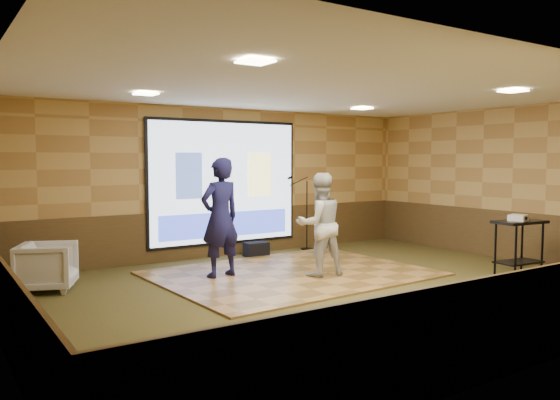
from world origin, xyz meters
TOP-DOWN VIEW (x-y plane):
  - ground at (0.00, 0.00)m, footprint 9.00×9.00m
  - room_shell at (0.00, 0.00)m, footprint 9.04×7.04m
  - wainscot_back at (0.00, 3.48)m, footprint 9.00×0.04m
  - wainscot_front at (0.00, -3.48)m, footprint 9.00×0.04m
  - wainscot_left at (-4.48, 0.00)m, footprint 0.04×7.00m
  - wainscot_right at (4.48, 0.00)m, footprint 0.04×7.00m
  - projector_screen at (0.00, 3.44)m, footprint 3.32×0.06m
  - downlight_nw at (-2.20, 1.80)m, footprint 0.32×0.32m
  - downlight_ne at (2.20, 1.80)m, footprint 0.32×0.32m
  - downlight_sw at (-2.20, -1.50)m, footprint 0.32×0.32m
  - downlight_se at (2.20, -1.50)m, footprint 0.32×0.32m
  - dance_floor at (0.11, 1.20)m, footprint 4.58×3.58m
  - player_left at (-1.05, 1.59)m, footprint 0.77×0.56m
  - player_right at (0.38, 0.78)m, footprint 0.94×0.79m
  - av_table at (3.26, -0.99)m, footprint 0.89×0.47m
  - projector at (3.22, -0.99)m, footprint 0.37×0.33m
  - mic_stand at (1.81, 3.18)m, footprint 0.63×0.26m
  - banquet_chair at (-3.62, 2.24)m, footprint 1.04×1.03m
  - duffel_bag at (0.49, 3.03)m, footprint 0.48×0.34m

SIDE VIEW (x-z plane):
  - ground at x=0.00m, z-range 0.00..0.00m
  - dance_floor at x=0.11m, z-range 0.00..0.03m
  - duffel_bag at x=0.49m, z-range 0.00..0.29m
  - banquet_chair at x=-3.62m, z-range 0.00..0.73m
  - wainscot_back at x=0.00m, z-range 0.00..0.95m
  - wainscot_front at x=0.00m, z-range 0.00..0.95m
  - wainscot_left at x=-4.48m, z-range 0.00..0.95m
  - wainscot_right at x=4.48m, z-range 0.00..0.95m
  - mic_stand at x=1.81m, z-range -0.31..1.30m
  - av_table at x=3.26m, z-range 0.18..1.12m
  - player_right at x=0.38m, z-range 0.03..1.74m
  - projector at x=3.22m, z-range 0.94..1.04m
  - player_left at x=-1.05m, z-range 0.03..2.00m
  - projector_screen at x=0.00m, z-range 0.21..2.73m
  - room_shell at x=0.00m, z-range 0.58..3.60m
  - downlight_nw at x=-2.20m, z-range 2.96..2.98m
  - downlight_ne at x=2.20m, z-range 2.96..2.98m
  - downlight_sw at x=-2.20m, z-range 2.96..2.98m
  - downlight_se at x=2.20m, z-range 2.96..2.98m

